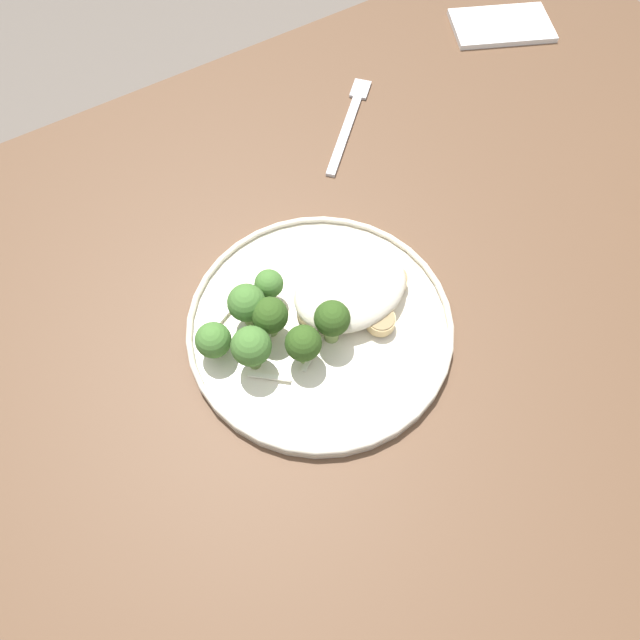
# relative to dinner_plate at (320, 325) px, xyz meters

# --- Properties ---
(ground) EXTENTS (6.00, 6.00, 0.00)m
(ground) POSITION_rel_dinner_plate_xyz_m (0.05, -0.04, -0.75)
(ground) COLOR #665B51
(wooden_dining_table) EXTENTS (1.40, 1.00, 0.74)m
(wooden_dining_table) POSITION_rel_dinner_plate_xyz_m (0.05, -0.04, -0.09)
(wooden_dining_table) COLOR brown
(wooden_dining_table) RESTS_ON ground
(dinner_plate) EXTENTS (0.29, 0.29, 0.02)m
(dinner_plate) POSITION_rel_dinner_plate_xyz_m (0.00, 0.00, 0.00)
(dinner_plate) COLOR beige
(dinner_plate) RESTS_ON wooden_dining_table
(noodle_bed) EXTENTS (0.13, 0.10, 0.04)m
(noodle_bed) POSITION_rel_dinner_plate_xyz_m (0.05, 0.01, 0.02)
(noodle_bed) COLOR beige
(noodle_bed) RESTS_ON dinner_plate
(seared_scallop_large_seared) EXTENTS (0.03, 0.03, 0.02)m
(seared_scallop_large_seared) POSITION_rel_dinner_plate_xyz_m (0.04, -0.01, 0.01)
(seared_scallop_large_seared) COLOR beige
(seared_scallop_large_seared) RESTS_ON dinner_plate
(seared_scallop_front_small) EXTENTS (0.03, 0.03, 0.01)m
(seared_scallop_front_small) POSITION_rel_dinner_plate_xyz_m (0.02, 0.03, 0.01)
(seared_scallop_front_small) COLOR #DBB77A
(seared_scallop_front_small) RESTS_ON dinner_plate
(seared_scallop_half_hidden) EXTENTS (0.04, 0.04, 0.02)m
(seared_scallop_half_hidden) POSITION_rel_dinner_plate_xyz_m (0.09, 0.00, 0.01)
(seared_scallop_half_hidden) COLOR #DBB77A
(seared_scallop_half_hidden) RESTS_ON dinner_plate
(seared_scallop_right_edge) EXTENTS (0.03, 0.03, 0.01)m
(seared_scallop_right_edge) POSITION_rel_dinner_plate_xyz_m (0.05, -0.04, 0.01)
(seared_scallop_right_edge) COLOR #DBB77A
(seared_scallop_right_edge) RESTS_ON dinner_plate
(seared_scallop_center_golden) EXTENTS (0.03, 0.03, 0.01)m
(seared_scallop_center_golden) POSITION_rel_dinner_plate_xyz_m (0.05, 0.01, 0.01)
(seared_scallop_center_golden) COLOR beige
(seared_scallop_center_golden) RESTS_ON dinner_plate
(seared_scallop_tiny_bay) EXTENTS (0.02, 0.02, 0.01)m
(seared_scallop_tiny_bay) POSITION_rel_dinner_plate_xyz_m (0.05, 0.03, 0.01)
(seared_scallop_tiny_bay) COLOR #DBB77A
(seared_scallop_tiny_bay) RESTS_ON dinner_plate
(seared_scallop_on_noodles) EXTENTS (0.03, 0.03, 0.01)m
(seared_scallop_on_noodles) POSITION_rel_dinner_plate_xyz_m (-0.00, 0.01, 0.01)
(seared_scallop_on_noodles) COLOR #DBB77A
(seared_scallop_on_noodles) RESTS_ON dinner_plate
(broccoli_floret_right_tilted) EXTENTS (0.04, 0.04, 0.06)m
(broccoli_floret_right_tilted) POSITION_rel_dinner_plate_xyz_m (-0.05, 0.02, 0.04)
(broccoli_floret_right_tilted) COLOR #89A356
(broccoli_floret_right_tilted) RESTS_ON dinner_plate
(broccoli_floret_small_sprig) EXTENTS (0.03, 0.03, 0.05)m
(broccoli_floret_small_sprig) POSITION_rel_dinner_plate_xyz_m (-0.03, 0.06, 0.03)
(broccoli_floret_small_sprig) COLOR #89A356
(broccoli_floret_small_sprig) RESTS_ON dinner_plate
(broccoli_floret_left_leaning) EXTENTS (0.04, 0.04, 0.06)m
(broccoli_floret_left_leaning) POSITION_rel_dinner_plate_xyz_m (0.00, -0.02, 0.04)
(broccoli_floret_left_leaning) COLOR #89A356
(broccoli_floret_left_leaning) RESTS_ON dinner_plate
(broccoli_floret_front_edge) EXTENTS (0.04, 0.04, 0.06)m
(broccoli_floret_front_edge) POSITION_rel_dinner_plate_xyz_m (-0.04, -0.03, 0.04)
(broccoli_floret_front_edge) COLOR #89A356
(broccoli_floret_front_edge) RESTS_ON dinner_plate
(broccoli_floret_tall_stalk) EXTENTS (0.04, 0.04, 0.06)m
(broccoli_floret_tall_stalk) POSITION_rel_dinner_plate_xyz_m (-0.08, -0.00, 0.04)
(broccoli_floret_tall_stalk) COLOR #7A994C
(broccoli_floret_tall_stalk) RESTS_ON dinner_plate
(broccoli_floret_rear_charred) EXTENTS (0.04, 0.04, 0.05)m
(broccoli_floret_rear_charred) POSITION_rel_dinner_plate_xyz_m (-0.11, 0.03, 0.03)
(broccoli_floret_rear_charred) COLOR #89A356
(broccoli_floret_rear_charred) RESTS_ON dinner_plate
(broccoli_floret_near_rim) EXTENTS (0.04, 0.04, 0.06)m
(broccoli_floret_near_rim) POSITION_rel_dinner_plate_xyz_m (-0.06, 0.04, 0.04)
(broccoli_floret_near_rim) COLOR #89A356
(broccoli_floret_near_rim) RESTS_ON dinner_plate
(onion_sliver_short_strip) EXTENTS (0.04, 0.02, 0.00)m
(onion_sliver_short_strip) POSITION_rel_dinner_plate_xyz_m (-0.09, 0.06, 0.01)
(onion_sliver_short_strip) COLOR silver
(onion_sliver_short_strip) RESTS_ON dinner_plate
(onion_sliver_pale_crescent) EXTENTS (0.04, 0.04, 0.00)m
(onion_sliver_pale_crescent) POSITION_rel_dinner_plate_xyz_m (-0.04, 0.03, 0.01)
(onion_sliver_pale_crescent) COLOR silver
(onion_sliver_pale_crescent) RESTS_ON dinner_plate
(onion_sliver_long_sliver) EXTENTS (0.04, 0.03, 0.00)m
(onion_sliver_long_sliver) POSITION_rel_dinner_plate_xyz_m (-0.03, -0.03, 0.01)
(onion_sliver_long_sliver) COLOR silver
(onion_sliver_long_sliver) RESTS_ON dinner_plate
(onion_sliver_curled_piece) EXTENTS (0.04, 0.03, 0.00)m
(onion_sliver_curled_piece) POSITION_rel_dinner_plate_xyz_m (-0.08, -0.03, 0.01)
(onion_sliver_curled_piece) COLOR silver
(onion_sliver_curled_piece) RESTS_ON dinner_plate
(dinner_fork) EXTENTS (0.15, 0.14, 0.00)m
(dinner_fork) POSITION_rel_dinner_plate_xyz_m (0.20, 0.25, -0.01)
(dinner_fork) COLOR silver
(dinner_fork) RESTS_ON wooden_dining_table
(folded_napkin) EXTENTS (0.17, 0.14, 0.01)m
(folded_napkin) POSITION_rel_dinner_plate_xyz_m (0.51, 0.30, -0.00)
(folded_napkin) COLOR white
(folded_napkin) RESTS_ON wooden_dining_table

